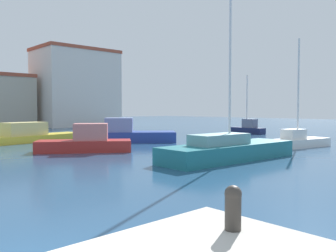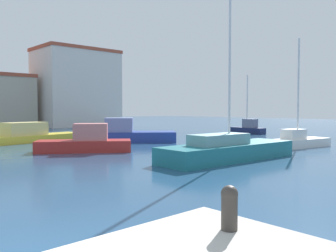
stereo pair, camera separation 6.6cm
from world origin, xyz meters
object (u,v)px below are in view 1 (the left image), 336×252
object	(u,v)px
sailboat_navy_inner_mooring	(247,128)
sailboat_white_behind_lamppost	(297,141)
motorboat_blue_distant_east	(125,134)
mooring_bollard	(233,206)
motorboat_yellow_mid_harbor	(32,135)
sailboat_teal_outer_mooring	(228,149)
motorboat_red_near_pier	(86,142)

from	to	relation	value
sailboat_navy_inner_mooring	sailboat_white_behind_lamppost	bearing A→B (deg)	-131.76
sailboat_white_behind_lamppost	sailboat_navy_inner_mooring	bearing A→B (deg)	48.24
motorboat_blue_distant_east	sailboat_navy_inner_mooring	bearing A→B (deg)	-3.64
mooring_bollard	sailboat_navy_inner_mooring	world-z (taller)	sailboat_navy_inner_mooring
mooring_bollard	motorboat_yellow_mid_harbor	bearing A→B (deg)	73.92
motorboat_yellow_mid_harbor	motorboat_blue_distant_east	bearing A→B (deg)	-42.46
motorboat_blue_distant_east	motorboat_yellow_mid_harbor	xyz separation A→B (m)	(-5.70, 5.22, -0.08)
mooring_bollard	motorboat_yellow_mid_harbor	world-z (taller)	motorboat_yellow_mid_harbor
mooring_bollard	sailboat_teal_outer_mooring	xyz separation A→B (m)	(11.00, 8.56, -0.73)
sailboat_white_behind_lamppost	motorboat_red_near_pier	world-z (taller)	sailboat_white_behind_lamppost
sailboat_teal_outer_mooring	mooring_bollard	bearing A→B (deg)	-142.09
motorboat_red_near_pier	sailboat_white_behind_lamppost	bearing A→B (deg)	-32.83
mooring_bollard	sailboat_navy_inner_mooring	distance (m)	35.38
motorboat_red_near_pier	motorboat_yellow_mid_harbor	bearing A→B (deg)	88.76
motorboat_yellow_mid_harbor	mooring_bollard	bearing A→B (deg)	-106.08
mooring_bollard	motorboat_blue_distant_east	size ratio (longest dim) A/B	0.08
mooring_bollard	motorboat_red_near_pier	bearing A→B (deg)	66.64
sailboat_navy_inner_mooring	motorboat_blue_distant_east	xyz separation A→B (m)	(-15.98, 1.02, 0.03)
sailboat_teal_outer_mooring	motorboat_red_near_pier	world-z (taller)	sailboat_teal_outer_mooring
sailboat_navy_inner_mooring	motorboat_red_near_pier	size ratio (longest dim) A/B	1.10
sailboat_white_behind_lamppost	motorboat_red_near_pier	distance (m)	14.55
mooring_bollard	motorboat_yellow_mid_harbor	xyz separation A→B (m)	(7.54, 26.16, -0.71)
motorboat_red_near_pier	mooring_bollard	bearing A→B (deg)	-113.36
mooring_bollard	sailboat_white_behind_lamppost	size ratio (longest dim) A/B	0.09
motorboat_red_near_pier	motorboat_blue_distant_east	bearing A→B (deg)	33.75
sailboat_navy_inner_mooring	motorboat_red_near_pier	world-z (taller)	sailboat_navy_inner_mooring
sailboat_navy_inner_mooring	sailboat_teal_outer_mooring	bearing A→B (deg)	-148.05
motorboat_blue_distant_east	sailboat_white_behind_lamppost	bearing A→B (deg)	-61.87
sailboat_navy_inner_mooring	sailboat_white_behind_lamppost	world-z (taller)	sailboat_white_behind_lamppost
sailboat_navy_inner_mooring	motorboat_red_near_pier	xyz separation A→B (m)	(-21.88, -2.93, 0.01)
sailboat_white_behind_lamppost	motorboat_red_near_pier	bearing A→B (deg)	147.17
sailboat_teal_outer_mooring	motorboat_yellow_mid_harbor	bearing A→B (deg)	101.10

